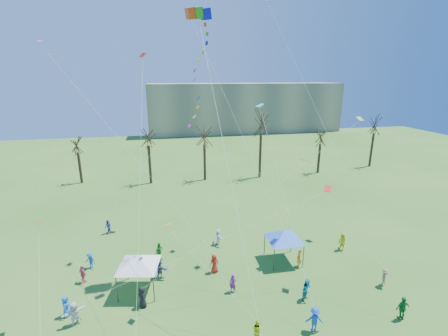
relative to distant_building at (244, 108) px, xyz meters
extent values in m
cube|color=gray|center=(0.00, 0.00, 0.00)|extent=(60.00, 14.00, 15.00)
cylinder|color=black|center=(-40.13, -44.18, -4.91)|extent=(0.44, 0.44, 5.19)
cylinder|color=black|center=(-28.79, -46.75, -4.32)|extent=(0.44, 0.44, 6.36)
cylinder|color=black|center=(-19.73, -46.75, -4.41)|extent=(0.44, 0.44, 6.17)
cylinder|color=black|center=(-10.09, -47.27, -3.59)|extent=(0.44, 0.44, 7.82)
cylinder|color=black|center=(1.27, -46.93, -4.82)|extent=(0.44, 0.44, 5.36)
cylinder|color=black|center=(13.35, -45.09, -4.23)|extent=(0.44, 0.44, 6.54)
cube|color=red|center=(-24.02, -70.73, 14.28)|extent=(0.86, 1.19, 1.06)
cube|color=#1C9814|center=(-23.43, -70.73, 14.28)|extent=(0.86, 1.19, 1.06)
cube|color=#100FC0|center=(-22.83, -70.73, 14.28)|extent=(0.86, 1.19, 1.06)
cylinder|color=white|center=(-22.59, -77.43, 4.23)|extent=(0.02, 0.02, 22.83)
cylinder|color=#3F3F44|center=(-30.87, -75.39, -6.34)|extent=(0.09, 0.09, 2.32)
cylinder|color=#3F3F44|center=(-28.06, -75.94, -6.34)|extent=(0.09, 0.09, 2.32)
cylinder|color=#3F3F44|center=(-30.32, -72.57, -6.34)|extent=(0.09, 0.09, 2.32)
cylinder|color=#3F3F44|center=(-27.50, -73.12, -6.34)|extent=(0.09, 0.09, 2.32)
pyramid|color=white|center=(-29.19, -74.25, -4.69)|extent=(4.34, 4.34, 0.99)
cylinder|color=#3F3F44|center=(-17.41, -73.99, -6.36)|extent=(0.08, 0.08, 2.28)
cylinder|color=#3F3F44|center=(-14.60, -74.05, -6.36)|extent=(0.08, 0.08, 2.28)
cylinder|color=#3F3F44|center=(-17.35, -71.17, -6.36)|extent=(0.08, 0.08, 2.28)
cylinder|color=#3F3F44|center=(-14.53, -71.23, -6.36)|extent=(0.08, 0.08, 2.28)
pyramid|color=blue|center=(-15.97, -72.61, -4.74)|extent=(4.34, 4.34, 0.98)
imported|color=yellow|center=(-21.24, -81.11, -6.69)|extent=(0.92, 0.99, 1.62)
imported|color=blue|center=(-17.13, -81.15, -6.58)|extent=(1.33, 0.97, 1.85)
imported|color=#1A782F|center=(-10.32, -81.45, -6.58)|extent=(1.08, 0.45, 1.83)
imported|color=white|center=(-33.57, -77.16, -6.58)|extent=(1.74, 1.32, 1.83)
imported|color=black|center=(-28.91, -76.30, -6.62)|extent=(0.79, 0.99, 1.76)
imported|color=#7A2083|center=(-21.73, -76.05, -6.68)|extent=(0.71, 0.67, 1.63)
imported|color=#0B769D|center=(-16.19, -78.15, -6.58)|extent=(1.13, 1.07, 1.84)
imported|color=#977352|center=(-9.00, -77.90, -6.70)|extent=(1.11, 1.17, 1.60)
imported|color=#E14B74|center=(-34.05, -72.23, -6.68)|extent=(0.95, 0.97, 1.64)
imported|color=#504CA6|center=(-27.57, -72.86, -6.61)|extent=(1.55, 1.54, 1.79)
imported|color=red|center=(-22.75, -73.07, -6.60)|extent=(1.02, 0.83, 1.80)
imported|color=orange|center=(-14.92, -73.87, -6.65)|extent=(0.52, 0.69, 1.69)
imported|color=yellow|center=(-9.36, -72.03, -6.58)|extent=(0.94, 1.07, 1.83)
imported|color=blue|center=(-33.85, -70.13, -6.72)|extent=(1.16, 0.99, 1.56)
imported|color=#1E8D29|center=(-27.61, -70.11, -6.57)|extent=(0.99, 1.15, 1.85)
imported|color=white|center=(-21.49, -68.36, -6.66)|extent=(0.81, 1.63, 1.68)
imported|color=blue|center=(-34.40, -76.16, -6.67)|extent=(0.54, 0.82, 1.66)
imported|color=#4D4EA7|center=(-33.20, -63.55, -6.67)|extent=(0.99, 1.02, 1.65)
cube|color=#FF400D|center=(-35.12, -76.41, 0.27)|extent=(0.74, 0.82, 0.29)
cylinder|color=white|center=(-34.63, -79.19, -2.96)|extent=(0.01, 0.01, 8.29)
cube|color=#DF2544|center=(-27.97, -66.86, 11.42)|extent=(0.75, 0.74, 0.39)
cylinder|color=white|center=(-28.50, -74.45, 2.61)|extent=(0.01, 0.01, 22.99)
cube|color=gold|center=(-26.73, -76.92, -0.47)|extent=(0.73, 0.70, 0.32)
cylinder|color=white|center=(-23.98, -79.01, -3.33)|extent=(0.01, 0.01, 8.72)
cube|color=#1BCBD0|center=(-18.00, -70.35, 7.11)|extent=(0.82, 0.76, 0.28)
cylinder|color=white|center=(-17.57, -75.75, 0.45)|extent=(0.01, 0.01, 16.86)
cube|color=blue|center=(-16.16, -65.97, 16.49)|extent=(0.73, 0.74, 0.29)
cylinder|color=white|center=(-13.24, -73.71, 5.15)|extent=(0.01, 0.01, 27.76)
cube|color=red|center=(-13.86, -75.84, 0.92)|extent=(0.86, 0.90, 0.37)
cylinder|color=white|center=(-23.72, -76.50, -2.64)|extent=(0.01, 0.01, 20.86)
cube|color=#8DCC30|center=(-6.35, -68.19, 5.34)|extent=(0.62, 0.72, 0.36)
cylinder|color=white|center=(-17.63, -72.25, -0.43)|extent=(0.01, 0.01, 26.44)
cube|color=purple|center=(-37.74, -62.00, 12.84)|extent=(0.62, 0.70, 0.25)
cylinder|color=white|center=(-29.74, -69.02, 3.32)|extent=(0.01, 0.01, 28.30)
cube|color=orange|center=(-22.96, -60.51, 15.83)|extent=(0.73, 0.64, 0.20)
cylinder|color=white|center=(-19.57, -69.33, 4.81)|extent=(0.01, 0.01, 28.72)
cube|color=#FF2A58|center=(-14.28, -72.29, 2.33)|extent=(0.92, 0.82, 0.29)
cylinder|color=white|center=(-11.64, -75.10, -1.94)|extent=(0.01, 0.01, 11.20)
cube|color=#C8D716|center=(-27.37, -72.99, 4.43)|extent=(0.83, 0.77, 0.25)
cylinder|color=white|center=(-30.71, -72.61, -0.88)|extent=(0.01, 0.01, 12.24)
camera|label=1|loc=(-26.88, -97.24, 9.60)|focal=25.00mm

